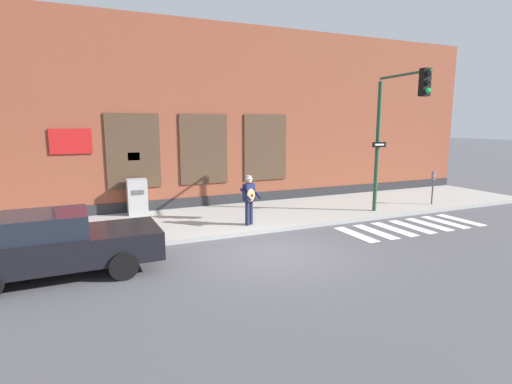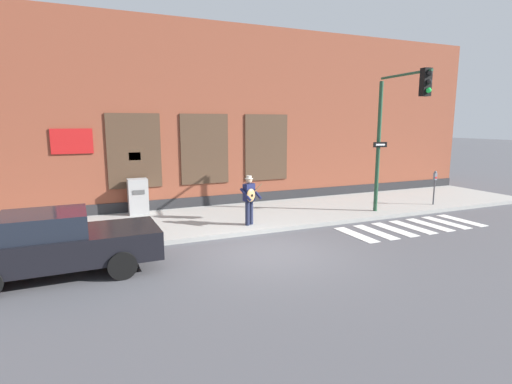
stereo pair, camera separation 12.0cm
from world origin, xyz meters
name	(u,v)px [view 1 (the left image)]	position (x,y,z in m)	size (l,w,h in m)	color
ground_plane	(271,253)	(0.00, 0.00, 0.00)	(160.00, 160.00, 0.00)	#4C4C51
sidewalk	(222,219)	(0.00, 4.04, 0.07)	(28.00, 4.41, 0.15)	#9E9E99
building_backdrop	(190,118)	(0.00, 8.24, 3.77)	(28.00, 4.06, 7.55)	brown
crosswalk	(411,227)	(5.71, 0.53, 0.01)	(5.20, 1.90, 0.01)	silver
red_car	(56,244)	(-5.33, 0.53, 0.77)	(4.63, 2.04, 1.53)	black
busker	(249,197)	(0.45, 2.56, 1.10)	(0.79, 0.67, 1.68)	#1E233D
traffic_light	(396,119)	(5.76, 1.66, 3.69)	(0.66, 2.66, 5.15)	#234C33
parking_meter	(433,182)	(8.94, 2.64, 1.09)	(0.13, 0.11, 1.44)	#47474C
utility_box	(137,197)	(-2.77, 5.80, 0.82)	(0.72, 0.52, 1.35)	#9E9E9E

